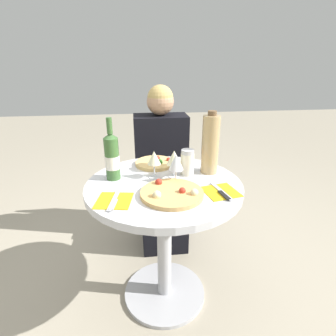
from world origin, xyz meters
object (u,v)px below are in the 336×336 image
object	(u,v)px
wine_bottle	(112,157)
tall_carafe	(210,144)
pizza_large	(172,193)
dining_table	(164,215)
seated_diner	(162,176)
chair_behind_diner	(160,177)

from	to	relation	value
wine_bottle	tall_carafe	distance (m)	0.52
wine_bottle	tall_carafe	size ratio (longest dim) A/B	0.95
pizza_large	dining_table	bearing A→B (deg)	98.51
pizza_large	seated_diner	bearing A→B (deg)	87.76
chair_behind_diner	pizza_large	distance (m)	0.93
seated_diner	wine_bottle	size ratio (longest dim) A/B	3.68
wine_bottle	tall_carafe	xyz separation A→B (m)	(0.51, 0.02, 0.04)
dining_table	wine_bottle	xyz separation A→B (m)	(-0.25, 0.08, 0.31)
dining_table	seated_diner	world-z (taller)	seated_diner
chair_behind_diner	wine_bottle	xyz separation A→B (m)	(-0.30, -0.65, 0.42)
seated_diner	wine_bottle	xyz separation A→B (m)	(-0.30, -0.51, 0.35)
seated_diner	tall_carafe	bearing A→B (deg)	113.42
dining_table	wine_bottle	bearing A→B (deg)	162.33
chair_behind_diner	wine_bottle	distance (m)	0.83
dining_table	tall_carafe	distance (m)	0.45
seated_diner	pizza_large	size ratio (longest dim) A/B	4.05
dining_table	seated_diner	distance (m)	0.59
pizza_large	tall_carafe	bearing A→B (deg)	45.80
chair_behind_diner	wine_bottle	bearing A→B (deg)	65.02
seated_diner	pizza_large	bearing A→B (deg)	87.76
tall_carafe	wine_bottle	bearing A→B (deg)	-177.43
seated_diner	wine_bottle	distance (m)	0.69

